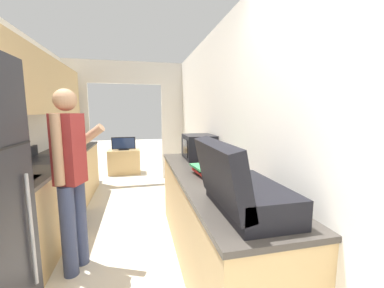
# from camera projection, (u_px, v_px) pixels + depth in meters

# --- Properties ---
(wall_right) EXTENTS (0.06, 6.84, 2.50)m
(wall_right) POSITION_uv_depth(u_px,v_px,m) (234.00, 134.00, 2.46)
(wall_right) COLOR white
(wall_right) RESTS_ON ground_plane
(wall_far_with_doorway) EXTENTS (2.77, 0.06, 2.50)m
(wall_far_with_doorway) POSITION_uv_depth(u_px,v_px,m) (126.00, 114.00, 4.93)
(wall_far_with_doorway) COLOR white
(wall_far_with_doorway) RESTS_ON ground_plane
(counter_left) EXTENTS (0.62, 3.30, 0.89)m
(counter_left) POSITION_uv_depth(u_px,v_px,m) (55.00, 190.00, 3.15)
(counter_left) COLOR tan
(counter_left) RESTS_ON ground_plane
(counter_right) EXTENTS (0.62, 2.40, 0.89)m
(counter_right) POSITION_uv_depth(u_px,v_px,m) (209.00, 219.00, 2.29)
(counter_right) COLOR tan
(counter_right) RESTS_ON ground_plane
(range_oven) EXTENTS (0.66, 0.73, 1.03)m
(range_oven) POSITION_uv_depth(u_px,v_px,m) (53.00, 192.00, 3.06)
(range_oven) COLOR black
(range_oven) RESTS_ON ground_plane
(person) EXTENTS (0.53, 0.45, 1.68)m
(person) POSITION_uv_depth(u_px,v_px,m) (71.00, 176.00, 2.12)
(person) COLOR #384266
(person) RESTS_ON ground_plane
(suitcase) EXTENTS (0.45, 0.66, 0.43)m
(suitcase) POSITION_uv_depth(u_px,v_px,m) (239.00, 189.00, 1.41)
(suitcase) COLOR black
(suitcase) RESTS_ON counter_right
(microwave) EXTENTS (0.37, 0.46, 0.31)m
(microwave) POSITION_uv_depth(u_px,v_px,m) (199.00, 147.00, 2.99)
(microwave) COLOR black
(microwave) RESTS_ON counter_right
(book_stack) EXTENTS (0.28, 0.31, 0.09)m
(book_stack) POSITION_uv_depth(u_px,v_px,m) (207.00, 170.00, 2.24)
(book_stack) COLOR #2D4C99
(book_stack) RESTS_ON counter_right
(tv_cabinet) EXTENTS (0.74, 0.42, 0.58)m
(tv_cabinet) POSITION_uv_depth(u_px,v_px,m) (124.00, 162.00, 5.65)
(tv_cabinet) COLOR tan
(tv_cabinet) RESTS_ON ground_plane
(television) EXTENTS (0.54, 0.16, 0.31)m
(television) POSITION_uv_depth(u_px,v_px,m) (124.00, 144.00, 5.55)
(television) COLOR black
(television) RESTS_ON tv_cabinet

